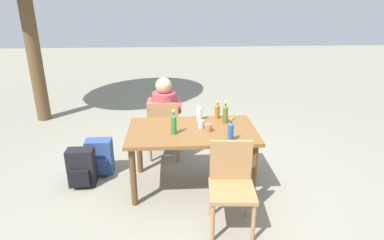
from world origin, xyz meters
name	(u,v)px	position (x,y,z in m)	size (l,w,h in m)	color
ground_plane	(192,185)	(0.00, 0.00, 0.00)	(24.00, 24.00, 0.00)	gray
dining_table	(192,137)	(0.00, 0.00, 0.64)	(1.49, 0.89, 0.74)	brown
chair_far_left	(164,127)	(-0.34, 0.74, 0.49)	(0.48, 0.48, 0.87)	#A37547
chair_near_right	(231,181)	(0.34, -0.74, 0.49)	(0.47, 0.47, 0.87)	#A37547
person_in_white_shirt	(165,113)	(-0.33, 0.85, 0.66)	(0.47, 0.61, 1.18)	#B7424C
bottle_amber	(217,111)	(0.34, 0.37, 0.83)	(0.06, 0.06, 0.22)	#996019
bottle_olive	(225,114)	(0.42, 0.20, 0.86)	(0.06, 0.06, 0.27)	#566623
bottle_blue	(231,131)	(0.39, -0.34, 0.85)	(0.06, 0.06, 0.26)	#2D56A3
bottle_clear	(199,113)	(0.11, 0.31, 0.84)	(0.06, 0.06, 0.23)	white
bottle_green	(174,124)	(-0.21, -0.11, 0.86)	(0.06, 0.06, 0.28)	#287A38
cup_steel	(201,124)	(0.11, 0.04, 0.79)	(0.07, 0.07, 0.10)	#B2B7BC
cup_terracotta	(208,128)	(0.18, -0.06, 0.78)	(0.08, 0.08, 0.09)	#BC6B47
backpack_by_near_side	(100,157)	(-1.18, 0.37, 0.23)	(0.33, 0.26, 0.47)	#2D4784
backpack_by_far_side	(82,168)	(-1.34, 0.08, 0.23)	(0.32, 0.25, 0.48)	black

